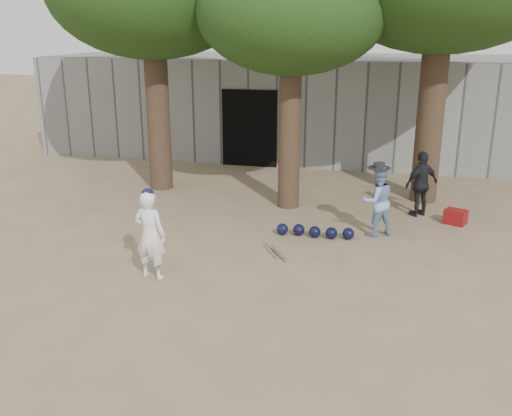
% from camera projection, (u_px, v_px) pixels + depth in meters
% --- Properties ---
extents(ground, '(70.00, 70.00, 0.00)m').
position_uv_depth(ground, '(206.00, 280.00, 9.22)').
color(ground, '#937C5E').
rests_on(ground, ground).
extents(boy_player, '(0.58, 0.42, 1.47)m').
position_uv_depth(boy_player, '(150.00, 235.00, 9.08)').
color(boy_player, white).
rests_on(boy_player, ground).
extents(spectator_blue, '(0.84, 0.79, 1.38)m').
position_uv_depth(spectator_blue, '(377.00, 201.00, 10.99)').
color(spectator_blue, '#88A7D2').
rests_on(spectator_blue, ground).
extents(spectator_dark, '(0.86, 0.79, 1.41)m').
position_uv_depth(spectator_dark, '(421.00, 184.00, 12.13)').
color(spectator_dark, black).
rests_on(spectator_dark, ground).
extents(red_bag, '(0.52, 0.47, 0.30)m').
position_uv_depth(red_bag, '(455.00, 217.00, 11.77)').
color(red_bag, maroon).
rests_on(red_bag, ground).
extents(back_building, '(16.00, 5.24, 3.00)m').
position_uv_depth(back_building, '(304.00, 104.00, 18.34)').
color(back_building, gray).
rests_on(back_building, ground).
extents(helmet_row, '(1.51, 0.28, 0.23)m').
position_uv_depth(helmet_row, '(315.00, 232.00, 11.04)').
color(helmet_row, black).
rests_on(helmet_row, ground).
extents(bat_pile, '(0.61, 0.76, 0.06)m').
position_uv_depth(bat_pile, '(275.00, 253.00, 10.24)').
color(bat_pile, '#B7B8BF').
rests_on(bat_pile, ground).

